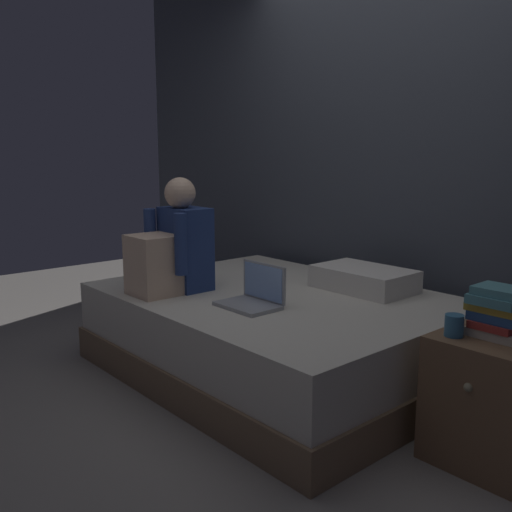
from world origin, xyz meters
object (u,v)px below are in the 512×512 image
(person_sitting, at_px, (173,248))
(mug, at_px, (454,325))
(bed, at_px, (275,333))
(pillow, at_px, (364,279))
(nightstand, at_px, (494,400))
(book_stack, at_px, (497,312))
(laptop, at_px, (254,296))

(person_sitting, height_order, mug, person_sitting)
(bed, height_order, person_sitting, person_sitting)
(bed, bearing_deg, pillow, 57.92)
(bed, xyz_separation_m, nightstand, (1.30, 0.02, 0.03))
(nightstand, distance_m, pillow, 1.14)
(nightstand, bearing_deg, book_stack, -169.13)
(book_stack, height_order, mug, book_stack)
(nightstand, relative_size, pillow, 0.96)
(person_sitting, relative_size, pillow, 1.17)
(person_sitting, height_order, pillow, person_sitting)
(bed, relative_size, laptop, 6.25)
(person_sitting, xyz_separation_m, pillow, (0.71, 0.85, -0.19))
(person_sitting, xyz_separation_m, laptop, (0.56, 0.14, -0.20))
(laptop, height_order, pillow, laptop)
(pillow, bearing_deg, person_sitting, -129.84)
(person_sitting, xyz_separation_m, book_stack, (1.72, 0.42, -0.09))
(nightstand, height_order, laptop, laptop)
(laptop, bearing_deg, book_stack, 13.75)
(person_sitting, distance_m, pillow, 1.13)
(laptop, distance_m, book_stack, 1.20)
(bed, xyz_separation_m, book_stack, (1.29, 0.01, 0.40))
(bed, height_order, nightstand, nightstand)
(pillow, height_order, mug, mug)
(book_stack, bearing_deg, bed, -179.34)
(bed, bearing_deg, book_stack, 0.66)
(laptop, distance_m, pillow, 0.73)
(laptop, relative_size, book_stack, 1.47)
(bed, relative_size, book_stack, 9.18)
(nightstand, relative_size, laptop, 1.67)
(mug, bearing_deg, nightstand, 42.69)
(bed, bearing_deg, person_sitting, -136.82)
(person_sitting, distance_m, book_stack, 1.77)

